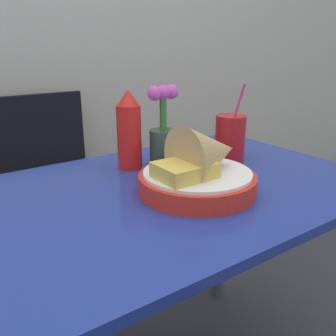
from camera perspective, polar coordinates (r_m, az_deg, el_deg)
dining_table at (r=0.97m, az=-3.33°, el=-9.44°), size 1.22×0.71×0.73m
chair_far_window at (r=1.60m, az=-17.82°, el=-2.27°), size 0.40×0.40×0.88m
food_basket at (r=0.92m, az=5.17°, el=-0.09°), size 0.29×0.29×0.17m
ketchup_bottle at (r=1.08m, az=-5.95°, el=5.66°), size 0.07×0.07×0.23m
drink_cup at (r=1.17m, az=9.43°, el=4.25°), size 0.09×0.09×0.24m
flower_vase at (r=1.10m, az=-0.73°, el=5.01°), size 0.10×0.08×0.24m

